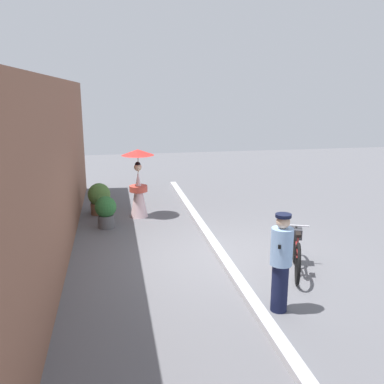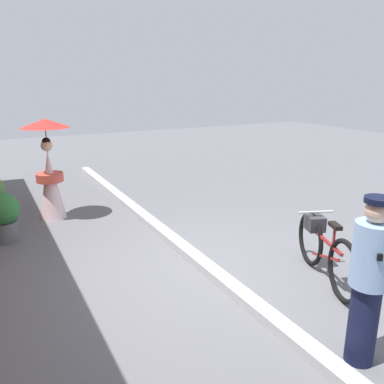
{
  "view_description": "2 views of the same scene",
  "coord_description": "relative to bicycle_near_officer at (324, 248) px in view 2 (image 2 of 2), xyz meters",
  "views": [
    {
      "loc": [
        -7.84,
        2.12,
        3.4
      ],
      "look_at": [
        0.7,
        0.49,
        1.27
      ],
      "focal_mm": 38.98,
      "sensor_mm": 36.0,
      "label": 1
    },
    {
      "loc": [
        -4.26,
        2.5,
        2.53
      ],
      "look_at": [
        0.11,
        0.17,
        1.13
      ],
      "focal_mm": 37.06,
      "sensor_mm": 36.0,
      "label": 2
    }
  ],
  "objects": [
    {
      "name": "person_officer",
      "position": [
        -1.34,
        0.89,
        0.42
      ],
      "size": [
        0.34,
        0.34,
        1.6
      ],
      "color": "#141938",
      "rests_on": "ground_plane"
    },
    {
      "name": "potted_plant_small",
      "position": [
        3.37,
        3.6,
        0.02
      ],
      "size": [
        0.55,
        0.54,
        0.81
      ],
      "color": "#59595B",
      "rests_on": "ground_plane"
    },
    {
      "name": "person_with_parasol",
      "position": [
        4.17,
        2.72,
        0.54
      ],
      "size": [
        0.88,
        0.88,
        1.86
      ],
      "color": "silver",
      "rests_on": "ground_plane"
    },
    {
      "name": "ground_plane",
      "position": [
        0.88,
        1.24,
        -0.43
      ],
      "size": [
        30.0,
        30.0,
        0.0
      ],
      "primitive_type": "plane",
      "color": "slate"
    },
    {
      "name": "bicycle_near_officer",
      "position": [
        0.0,
        0.0,
        0.0
      ],
      "size": [
        1.65,
        0.73,
        0.85
      ],
      "color": "black",
      "rests_on": "ground_plane"
    },
    {
      "name": "sidewalk_curb",
      "position": [
        0.88,
        1.24,
        -0.37
      ],
      "size": [
        14.0,
        0.2,
        0.12
      ],
      "primitive_type": "cube",
      "color": "#B2B2B7",
      "rests_on": "ground_plane"
    }
  ]
}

